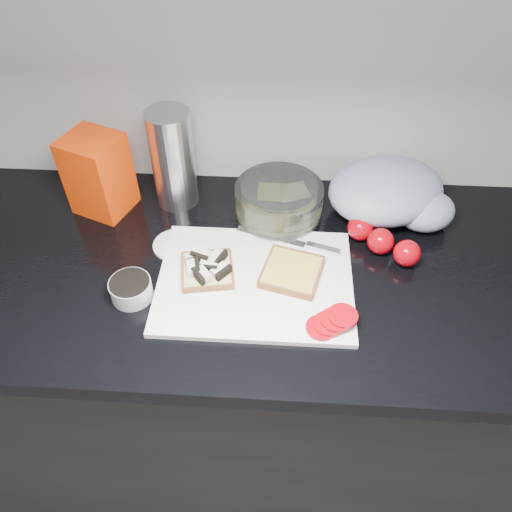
# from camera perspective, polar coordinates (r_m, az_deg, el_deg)

# --- Properties ---
(base_cabinet) EXTENTS (3.50, 0.60, 0.86)m
(base_cabinet) POSITION_cam_1_polar(r_m,az_deg,el_deg) (1.46, 0.08, -13.51)
(base_cabinet) COLOR black
(base_cabinet) RESTS_ON ground
(countertop) EXTENTS (3.50, 0.64, 0.04)m
(countertop) POSITION_cam_1_polar(r_m,az_deg,el_deg) (1.09, 0.11, -1.49)
(countertop) COLOR black
(countertop) RESTS_ON base_cabinet
(cutting_board) EXTENTS (0.40, 0.30, 0.01)m
(cutting_board) POSITION_cam_1_polar(r_m,az_deg,el_deg) (1.03, -0.10, -2.89)
(cutting_board) COLOR white
(cutting_board) RESTS_ON countertop
(bread_left) EXTENTS (0.13, 0.13, 0.03)m
(bread_left) POSITION_cam_1_polar(r_m,az_deg,el_deg) (1.04, -5.65, -1.44)
(bread_left) COLOR #C6BA8B
(bread_left) RESTS_ON cutting_board
(bread_right) EXTENTS (0.15, 0.15, 0.02)m
(bread_right) POSITION_cam_1_polar(r_m,az_deg,el_deg) (1.03, 4.10, -1.80)
(bread_right) COLOR #C6BA8B
(bread_right) RESTS_ON cutting_board
(tomato_slices) EXTENTS (0.11, 0.09, 0.02)m
(tomato_slices) POSITION_cam_1_polar(r_m,az_deg,el_deg) (0.96, 8.66, -7.44)
(tomato_slices) COLOR #A7030D
(tomato_slices) RESTS_ON cutting_board
(knife) EXTENTS (0.23, 0.08, 0.01)m
(knife) POSITION_cam_1_polar(r_m,az_deg,el_deg) (1.10, 5.10, 1.45)
(knife) COLOR #BBBBC0
(knife) RESTS_ON cutting_board
(seed_tub) EXTENTS (0.08, 0.08, 0.04)m
(seed_tub) POSITION_cam_1_polar(r_m,az_deg,el_deg) (1.03, -14.11, -3.60)
(seed_tub) COLOR #A6ABAB
(seed_tub) RESTS_ON countertop
(tub_lid) EXTENTS (0.11, 0.11, 0.01)m
(tub_lid) POSITION_cam_1_polar(r_m,az_deg,el_deg) (1.12, -9.19, 1.26)
(tub_lid) COLOR silver
(tub_lid) RESTS_ON countertop
(glass_bowl) EXTENTS (0.20, 0.20, 0.08)m
(glass_bowl) POSITION_cam_1_polar(r_m,az_deg,el_deg) (1.16, 2.61, 6.15)
(glass_bowl) COLOR silver
(glass_bowl) RESTS_ON countertop
(bread_bag) EXTENTS (0.15, 0.15, 0.19)m
(bread_bag) POSITION_cam_1_polar(r_m,az_deg,el_deg) (1.21, -17.56, 8.89)
(bread_bag) COLOR #F62204
(bread_bag) RESTS_ON countertop
(steel_canister) EXTENTS (0.10, 0.10, 0.24)m
(steel_canister) POSITION_cam_1_polar(r_m,az_deg,el_deg) (1.17, -9.49, 10.86)
(steel_canister) COLOR #BBBABF
(steel_canister) RESTS_ON countertop
(grocery_bag) EXTENTS (0.34, 0.30, 0.12)m
(grocery_bag) POSITION_cam_1_polar(r_m,az_deg,el_deg) (1.20, 15.22, 6.94)
(grocery_bag) COLOR #969FB9
(grocery_bag) RESTS_ON countertop
(whole_tomatoes) EXTENTS (0.15, 0.13, 0.06)m
(whole_tomatoes) POSITION_cam_1_polar(r_m,az_deg,el_deg) (1.12, 14.23, 1.72)
(whole_tomatoes) COLOR #A7030D
(whole_tomatoes) RESTS_ON countertop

